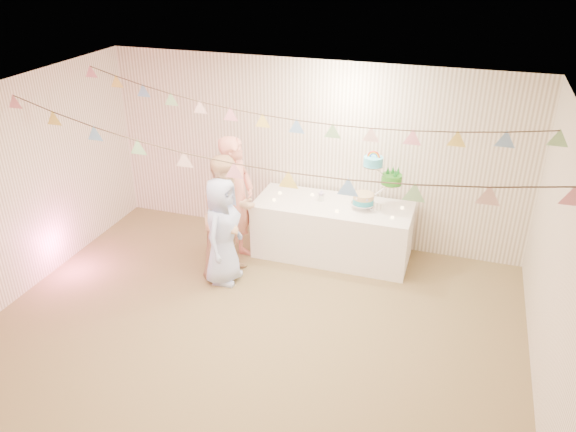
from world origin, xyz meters
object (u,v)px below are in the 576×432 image
(person_adult_b, at_px, (229,217))
(person_child, at_px, (222,231))
(person_adult_a, at_px, (237,201))
(cake_stand, at_px, (376,185))
(table, at_px, (332,230))

(person_adult_b, xyz_separation_m, person_child, (-0.01, -0.18, -0.11))
(person_adult_a, bearing_deg, cake_stand, -70.11)
(cake_stand, bearing_deg, person_adult_b, -152.16)
(person_adult_a, xyz_separation_m, person_adult_b, (0.04, -0.36, -0.06))
(table, distance_m, person_adult_b, 1.51)
(person_adult_a, relative_size, person_child, 1.25)
(table, distance_m, cake_stand, 0.91)
(table, relative_size, person_adult_a, 1.19)
(person_adult_b, distance_m, person_child, 0.21)
(person_adult_a, distance_m, person_child, 0.57)
(person_adult_a, relative_size, person_adult_b, 1.08)
(table, height_order, person_child, person_child)
(person_adult_a, xyz_separation_m, person_child, (0.03, -0.54, -0.18))
(cake_stand, relative_size, person_child, 0.53)
(cake_stand, distance_m, person_adult_b, 1.96)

